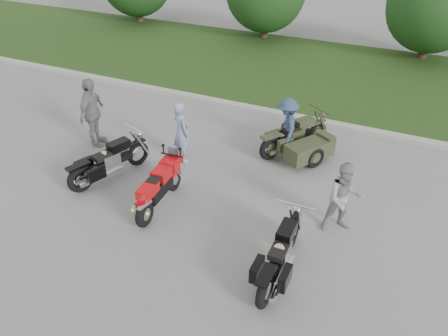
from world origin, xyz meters
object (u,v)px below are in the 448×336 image
at_px(person_back, 92,113).
at_px(cruiser_right, 279,258).
at_px(sportbike_red, 158,187).
at_px(cruiser_sidecar, 302,145).
at_px(person_denim, 287,127).
at_px(person_stripe, 181,132).
at_px(cruiser_left, 107,163).
at_px(person_grey, 344,198).

bearing_deg(person_back, cruiser_right, -123.68).
distance_m(sportbike_red, cruiser_sidecar, 4.08).
xyz_separation_m(sportbike_red, cruiser_sidecar, (2.24, 3.41, -0.14)).
bearing_deg(sportbike_red, person_back, 147.24).
distance_m(person_denim, person_back, 5.24).
relative_size(cruiser_right, person_stripe, 1.38).
xyz_separation_m(cruiser_right, person_denim, (-1.33, 4.34, 0.34)).
relative_size(sportbike_red, cruiser_right, 0.88).
distance_m(cruiser_sidecar, person_stripe, 3.16).
xyz_separation_m(cruiser_left, person_grey, (5.57, 0.56, 0.34)).
distance_m(person_grey, person_back, 7.01).
height_order(cruiser_sidecar, person_back, person_back).
distance_m(cruiser_sidecar, person_grey, 2.90).
xyz_separation_m(person_stripe, person_denim, (2.33, 1.49, -0.03)).
relative_size(cruiser_sidecar, person_denim, 1.36).
bearing_deg(sportbike_red, cruiser_right, -19.27).
bearing_deg(cruiser_right, cruiser_sidecar, 100.41).
distance_m(cruiser_left, person_back, 1.96).
bearing_deg(person_grey, person_stripe, 136.34).
xyz_separation_m(cruiser_left, person_denim, (3.52, 3.07, 0.33)).
bearing_deg(cruiser_sidecar, person_denim, -159.90).
bearing_deg(cruiser_left, person_grey, 24.23).
distance_m(cruiser_left, person_denim, 4.68).
bearing_deg(person_grey, cruiser_sidecar, 92.43).
height_order(sportbike_red, person_stripe, person_stripe).
bearing_deg(person_stripe, cruiser_sidecar, -120.02).
xyz_separation_m(cruiser_left, person_back, (-1.40, 1.27, 0.51)).
bearing_deg(cruiser_left, cruiser_sidecar, 55.06).
distance_m(sportbike_red, person_grey, 3.94).
relative_size(sportbike_red, cruiser_sidecar, 0.93).
relative_size(person_stripe, person_denim, 1.04).
height_order(cruiser_left, person_denim, person_denim).
xyz_separation_m(sportbike_red, person_denim, (1.75, 3.51, 0.23)).
distance_m(sportbike_red, person_denim, 3.93).
bearing_deg(cruiser_left, sportbike_red, 4.46).
xyz_separation_m(cruiser_right, person_back, (-6.25, 2.54, 0.52)).
distance_m(sportbike_red, cruiser_right, 3.19).
height_order(cruiser_sidecar, person_grey, person_grey).
height_order(cruiser_right, person_grey, person_grey).
distance_m(cruiser_sidecar, person_back, 5.69).
bearing_deg(person_stripe, person_denim, -113.64).
distance_m(cruiser_left, cruiser_right, 5.01).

